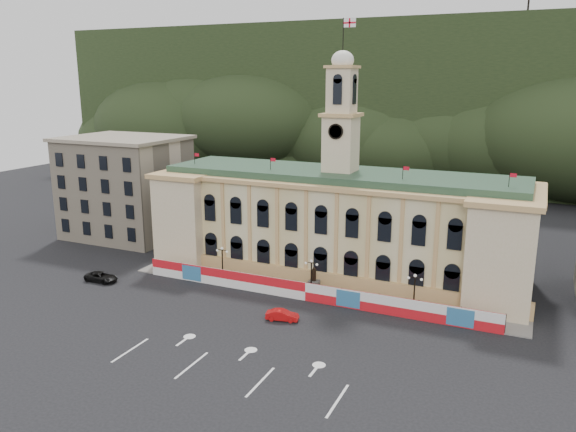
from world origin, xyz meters
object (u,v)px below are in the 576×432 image
at_px(statue, 314,285).
at_px(lamp_center, 311,274).
at_px(black_suv, 101,277).
at_px(red_sedan, 282,315).

relative_size(statue, lamp_center, 0.72).
xyz_separation_m(lamp_center, black_suv, (-30.00, -7.69, -2.38)).
distance_m(statue, black_suv, 31.24).
xyz_separation_m(statue, black_suv, (-30.00, -8.69, -0.49)).
distance_m(statue, lamp_center, 2.14).
bearing_deg(lamp_center, red_sedan, -90.97).
distance_m(lamp_center, black_suv, 31.06).
relative_size(red_sedan, black_suv, 0.85).
distance_m(statue, red_sedan, 10.05).
bearing_deg(lamp_center, statue, 90.00).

